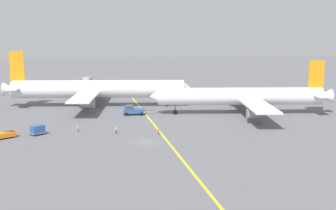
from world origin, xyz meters
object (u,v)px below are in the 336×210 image
(gse_container_dolly_flat, at_px, (38,130))
(jet_bridge, at_px, (86,83))
(ground_crew_ramp_agent_by_cones, at_px, (159,131))
(pushback_tug, at_px, (133,110))
(airliner_being_pushed, at_px, (243,97))
(ground_crew_marshaller_foreground, at_px, (116,130))
(airliner_at_gate_left, at_px, (97,89))
(ground_crew_wing_walker_right, at_px, (78,128))
(gse_stair_truck_yellow, at_px, (5,134))

(gse_container_dolly_flat, relative_size, jet_bridge, 0.23)
(ground_crew_ramp_agent_by_cones, xyz_separation_m, jet_bridge, (-15.58, 69.83, 3.04))
(pushback_tug, bearing_deg, ground_crew_ramp_agent_by_cones, -83.29)
(airliner_being_pushed, height_order, jet_bridge, airliner_being_pushed)
(ground_crew_marshaller_foreground, height_order, jet_bridge, jet_bridge)
(airliner_at_gate_left, relative_size, ground_crew_wing_walker_right, 37.26)
(airliner_being_pushed, height_order, ground_crew_marshaller_foreground, airliner_being_pushed)
(gse_container_dolly_flat, xyz_separation_m, ground_crew_wing_walker_right, (8.92, 1.51, -0.37))
(airliner_being_pushed, xyz_separation_m, ground_crew_wing_walker_right, (-45.48, -13.39, -4.16))
(gse_stair_truck_yellow, height_order, ground_crew_marshaller_foreground, gse_stair_truck_yellow)
(ground_crew_ramp_agent_by_cones, relative_size, jet_bridge, 0.09)
(airliner_being_pushed, distance_m, ground_crew_ramp_agent_by_cones, 34.34)
(airliner_at_gate_left, relative_size, gse_stair_truck_yellow, 11.96)
(airliner_being_pushed, relative_size, gse_container_dolly_flat, 13.27)
(airliner_at_gate_left, height_order, airliner_being_pushed, airliner_at_gate_left)
(gse_stair_truck_yellow, bearing_deg, ground_crew_wing_walker_right, 12.84)
(airliner_being_pushed, height_order, gse_container_dolly_flat, airliner_being_pushed)
(airliner_being_pushed, relative_size, ground_crew_wing_walker_right, 33.00)
(airliner_at_gate_left, relative_size, jet_bridge, 3.47)
(gse_container_dolly_flat, distance_m, ground_crew_ramp_agent_by_cones, 27.40)
(jet_bridge, bearing_deg, airliner_being_pushed, -49.07)
(ground_crew_marshaller_foreground, height_order, ground_crew_wing_walker_right, ground_crew_marshaller_foreground)
(airliner_being_pushed, distance_m, gse_container_dolly_flat, 56.53)
(airliner_being_pushed, distance_m, ground_crew_marshaller_foreground, 40.92)
(ground_crew_ramp_agent_by_cones, bearing_deg, gse_container_dolly_flat, 169.00)
(airliner_being_pushed, xyz_separation_m, ground_crew_ramp_agent_by_cones, (-27.51, -20.13, -4.15))
(gse_stair_truck_yellow, bearing_deg, ground_crew_marshaller_foreground, -0.65)
(airliner_at_gate_left, relative_size, ground_crew_ramp_agent_by_cones, 37.04)
(pushback_tug, relative_size, ground_crew_marshaller_foreground, 5.41)
(jet_bridge, bearing_deg, gse_container_dolly_flat, -99.93)
(airliner_at_gate_left, distance_m, gse_stair_truck_yellow, 42.96)
(airliner_at_gate_left, xyz_separation_m, ground_crew_marshaller_foreground, (3.06, -37.42, -4.55))
(pushback_tug, bearing_deg, gse_container_dolly_flat, -140.67)
(airliner_at_gate_left, relative_size, gse_container_dolly_flat, 14.98)
(airliner_at_gate_left, height_order, pushback_tug, airliner_at_gate_left)
(gse_container_dolly_flat, relative_size, gse_stair_truck_yellow, 0.80)
(pushback_tug, height_order, ground_crew_wing_walker_right, pushback_tug)
(airliner_at_gate_left, distance_m, gse_container_dolly_flat, 38.20)
(gse_stair_truck_yellow, xyz_separation_m, ground_crew_marshaller_foreground, (24.19, -0.28, -0.15))
(airliner_being_pushed, bearing_deg, gse_container_dolly_flat, -164.68)
(pushback_tug, distance_m, ground_crew_ramp_agent_by_cones, 25.04)
(airliner_being_pushed, distance_m, gse_stair_truck_yellow, 63.51)
(ground_crew_wing_walker_right, height_order, jet_bridge, jet_bridge)
(gse_container_dolly_flat, bearing_deg, ground_crew_marshaller_foreground, -7.55)
(ground_crew_ramp_agent_by_cones, height_order, ground_crew_wing_walker_right, ground_crew_ramp_agent_by_cones)
(gse_container_dolly_flat, xyz_separation_m, ground_crew_marshaller_foreground, (17.51, -2.32, -0.29))
(airliner_at_gate_left, distance_m, ground_crew_wing_walker_right, 34.35)
(pushback_tug, height_order, ground_crew_ramp_agent_by_cones, pushback_tug)
(gse_stair_truck_yellow, bearing_deg, ground_crew_ramp_agent_by_cones, -5.42)
(airliner_at_gate_left, bearing_deg, ground_crew_wing_walker_right, -99.34)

